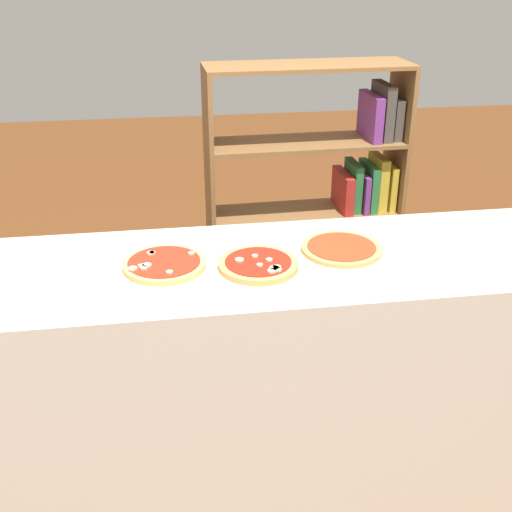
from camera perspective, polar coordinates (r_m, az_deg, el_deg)
name	(u,v)px	position (r m, az deg, el deg)	size (l,w,h in m)	color
ground_plane	(256,476)	(2.60, 0.00, -19.39)	(12.00, 12.00, 0.00)	brown
counter	(256,379)	(2.29, 0.00, -11.10)	(2.64, 0.63, 0.94)	beige
parchment_paper	(256,261)	(2.04, 0.00, -0.48)	(2.13, 0.42, 0.00)	beige
pizza_mushroom_0	(164,264)	(2.01, -8.36, -0.76)	(0.26, 0.26, 0.03)	#DBB26B
pizza_mushroom_1	(258,264)	(1.99, 0.22, -0.77)	(0.26, 0.26, 0.03)	tan
pizza_plain_2	(341,249)	(2.12, 7.78, 0.68)	(0.27, 0.27, 0.02)	tan
bookshelf	(330,222)	(3.13, 6.78, 3.10)	(0.93, 0.32, 1.40)	brown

